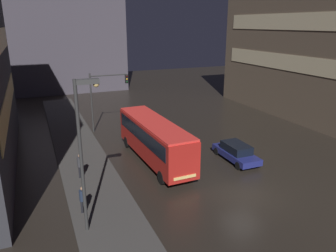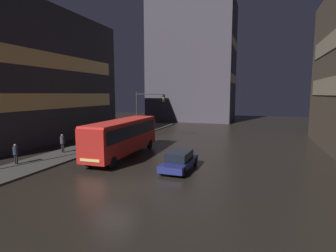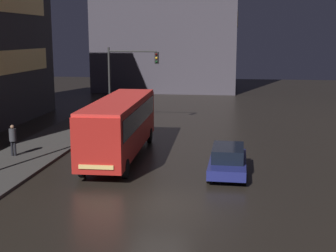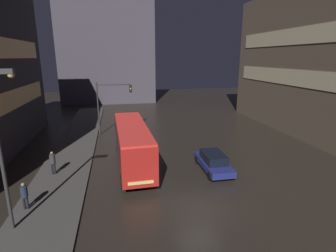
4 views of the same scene
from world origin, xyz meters
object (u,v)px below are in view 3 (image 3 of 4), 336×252
at_px(bus_near, 120,122).
at_px(traffic_light_main, 127,72).
at_px(car_taxi, 228,160).
at_px(pedestrian_mid, 13,137).

distance_m(bus_near, traffic_light_main, 10.04).
height_order(car_taxi, pedestrian_mid, pedestrian_mid).
bearing_deg(pedestrian_mid, car_taxi, 157.52).
relative_size(car_taxi, pedestrian_mid, 2.57).
xyz_separation_m(bus_near, car_taxi, (6.30, -2.49, -1.37)).
bearing_deg(traffic_light_main, car_taxi, -56.16).
height_order(car_taxi, traffic_light_main, traffic_light_main).
bearing_deg(bus_near, car_taxi, 156.65).
xyz_separation_m(car_taxi, traffic_light_main, (-8.13, 12.13, 3.49)).
bearing_deg(bus_near, pedestrian_mid, 8.23).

